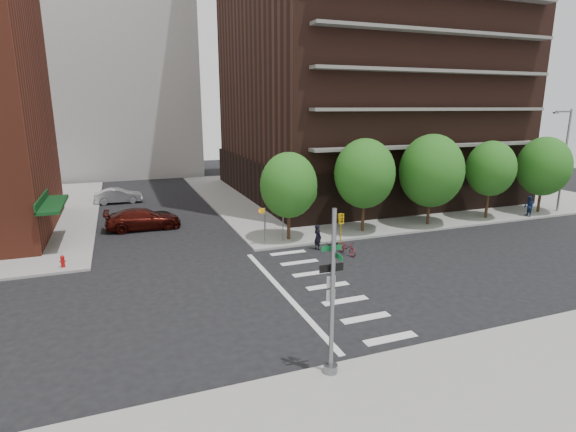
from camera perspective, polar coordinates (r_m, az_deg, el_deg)
The scene contains 19 objects.
ground at distance 23.38m, azimuth -1.68°, elevation -9.89°, with size 120.00×120.00×0.00m, color black.
sidewalk_ne at distance 52.49m, azimuth 11.17°, elevation 3.28°, with size 39.00×33.00×0.15m, color gray.
crosswalk at distance 24.13m, azimuth 3.34°, elevation -9.12°, with size 3.85×13.00×0.01m.
tree_a at distance 31.23m, azimuth 0.09°, elevation 3.93°, with size 4.00×4.00×5.90m.
tree_b at distance 33.74m, azimuth 9.70°, elevation 5.33°, with size 4.50×4.50×6.65m.
tree_c at distance 37.13m, azimuth 17.75°, elevation 5.47°, with size 5.00×5.00×6.80m.
tree_d at distance 41.12m, azimuth 24.35°, elevation 5.51°, with size 4.00×4.00×6.20m.
tree_e at distance 45.56m, azimuth 29.73°, elevation 5.49°, with size 4.50×4.50×6.35m.
traffic_signal at distance 15.80m, azimuth 5.71°, elevation -11.30°, with size 0.90×0.75×6.00m.
pedestrian_signal at distance 30.61m, azimuth -2.47°, elevation -0.48°, with size 2.18×0.67×2.60m.
fire_hydrant at distance 29.62m, azimuth -26.71°, elevation -5.09°, with size 0.24×0.24×0.73m.
streetlamp at distance 46.68m, azimuth 31.60°, elevation 6.72°, with size 2.14×0.22×9.00m.
parked_car_black at distance 37.28m, azimuth -17.95°, elevation -0.28°, with size 5.49×2.53×1.53m, color black.
parked_car_maroon at distance 36.80m, azimuth -17.91°, elevation -0.36°, with size 5.68×2.31×1.65m, color #3C0D09.
parked_car_silver at distance 47.66m, azimuth -20.74°, elevation 2.42°, with size 4.51×1.57×1.49m, color #B3B7BA.
scooter at distance 29.42m, azimuth 7.50°, elevation -4.00°, with size 0.62×1.77×0.93m, color maroon.
dog_walker at distance 30.13m, azimuth 3.78°, elevation -2.68°, with size 0.41×0.63×1.73m, color black.
dog at distance 30.05m, azimuth 5.69°, elevation -3.79°, with size 0.67×0.34×0.56m.
pedestrian_far at distance 43.64m, azimuth 28.27°, elevation 1.09°, with size 0.68×0.87×1.79m, color #16274E.
Camera 1 is at (-6.96, -20.26, 9.37)m, focal length 28.00 mm.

